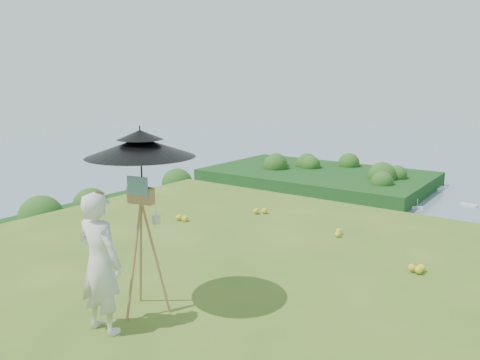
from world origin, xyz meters
The scene contains 6 objects.
peninsula centered at (-75.00, 155.00, -29.00)m, with size 90.00×60.00×12.00m, color #103A12, non-canonical shape.
wildflowers centered at (0.00, 0.25, 0.06)m, with size 10.00×10.50×0.12m, color gold, non-canonical shape.
painter centered at (-1.83, -0.26, 0.83)m, with size 0.60×0.40×1.65m, color beige.
field_easel centered at (-1.78, 0.35, 0.87)m, with size 0.66×0.66×1.74m, color olive, non-canonical shape.
sun_umbrella centered at (-1.79, 0.38, 1.88)m, with size 1.30×1.30×0.90m, color black, non-canonical shape.
painter_cap centered at (-1.83, -0.26, 1.61)m, with size 0.19×0.22×0.10m, color #CF7572, non-canonical shape.
Camera 1 is at (2.34, -3.38, 2.79)m, focal length 35.00 mm.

